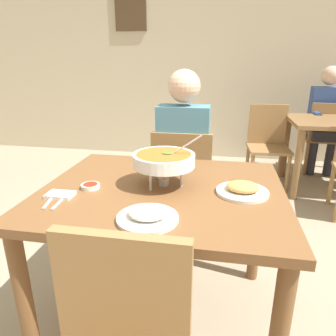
{
  "coord_description": "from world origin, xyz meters",
  "views": [
    {
      "loc": [
        0.27,
        -1.34,
        1.35
      ],
      "look_at": [
        0.0,
        0.15,
        0.83
      ],
      "focal_mm": 32.86,
      "sensor_mm": 36.0,
      "label": 1
    }
  ],
  "objects_px": {
    "chair_bg_middle": "(325,134)",
    "chair_bg_right": "(268,140)",
    "rice_plate": "(148,215)",
    "chair_diner_main": "(183,182)",
    "dining_table_main": "(163,209)",
    "curry_bowl": "(163,160)",
    "diner_main": "(184,150)",
    "sauce_dish": "(91,186)",
    "patron_bg_middle": "(326,115)",
    "appetizer_plate": "(242,189)"
  },
  "relations": [
    {
      "from": "chair_bg_middle",
      "to": "chair_bg_right",
      "type": "bearing_deg",
      "value": -149.16
    },
    {
      "from": "rice_plate",
      "to": "chair_bg_middle",
      "type": "height_order",
      "value": "chair_bg_middle"
    },
    {
      "from": "chair_diner_main",
      "to": "chair_bg_middle",
      "type": "distance_m",
      "value": 2.4
    },
    {
      "from": "dining_table_main",
      "to": "curry_bowl",
      "type": "xyz_separation_m",
      "value": [
        -0.0,
        0.03,
        0.24
      ]
    },
    {
      "from": "curry_bowl",
      "to": "rice_plate",
      "type": "height_order",
      "value": "curry_bowl"
    },
    {
      "from": "diner_main",
      "to": "sauce_dish",
      "type": "relative_size",
      "value": 14.56
    },
    {
      "from": "curry_bowl",
      "to": "patron_bg_middle",
      "type": "relative_size",
      "value": 0.25
    },
    {
      "from": "chair_diner_main",
      "to": "rice_plate",
      "type": "distance_m",
      "value": 1.13
    },
    {
      "from": "diner_main",
      "to": "chair_bg_right",
      "type": "xyz_separation_m",
      "value": [
        0.78,
        1.4,
        -0.24
      ]
    },
    {
      "from": "patron_bg_middle",
      "to": "dining_table_main",
      "type": "bearing_deg",
      "value": -119.25
    },
    {
      "from": "rice_plate",
      "to": "chair_bg_right",
      "type": "distance_m",
      "value": 2.65
    },
    {
      "from": "curry_bowl",
      "to": "dining_table_main",
      "type": "bearing_deg",
      "value": -84.21
    },
    {
      "from": "rice_plate",
      "to": "sauce_dish",
      "type": "distance_m",
      "value": 0.43
    },
    {
      "from": "chair_diner_main",
      "to": "diner_main",
      "type": "relative_size",
      "value": 0.69
    },
    {
      "from": "chair_bg_right",
      "to": "patron_bg_middle",
      "type": "bearing_deg",
      "value": 33.51
    },
    {
      "from": "rice_plate",
      "to": "curry_bowl",
      "type": "bearing_deg",
      "value": 91.37
    },
    {
      "from": "chair_diner_main",
      "to": "curry_bowl",
      "type": "bearing_deg",
      "value": -90.28
    },
    {
      "from": "diner_main",
      "to": "chair_bg_right",
      "type": "relative_size",
      "value": 1.46
    },
    {
      "from": "dining_table_main",
      "to": "curry_bowl",
      "type": "height_order",
      "value": "curry_bowl"
    },
    {
      "from": "curry_bowl",
      "to": "rice_plate",
      "type": "bearing_deg",
      "value": -88.63
    },
    {
      "from": "sauce_dish",
      "to": "patron_bg_middle",
      "type": "relative_size",
      "value": 0.07
    },
    {
      "from": "chair_diner_main",
      "to": "chair_bg_right",
      "type": "relative_size",
      "value": 1.0
    },
    {
      "from": "dining_table_main",
      "to": "appetizer_plate",
      "type": "distance_m",
      "value": 0.4
    },
    {
      "from": "curry_bowl",
      "to": "appetizer_plate",
      "type": "relative_size",
      "value": 1.39
    },
    {
      "from": "appetizer_plate",
      "to": "patron_bg_middle",
      "type": "bearing_deg",
      "value": 67.25
    },
    {
      "from": "chair_bg_middle",
      "to": "patron_bg_middle",
      "type": "distance_m",
      "value": 0.24
    },
    {
      "from": "diner_main",
      "to": "appetizer_plate",
      "type": "bearing_deg",
      "value": -64.98
    },
    {
      "from": "dining_table_main",
      "to": "patron_bg_middle",
      "type": "distance_m",
      "value": 3.06
    },
    {
      "from": "chair_bg_right",
      "to": "sauce_dish",
      "type": "bearing_deg",
      "value": -116.38
    },
    {
      "from": "chair_bg_right",
      "to": "chair_bg_middle",
      "type": "bearing_deg",
      "value": 30.84
    },
    {
      "from": "patron_bg_middle",
      "to": "rice_plate",
      "type": "bearing_deg",
      "value": -116.47
    },
    {
      "from": "curry_bowl",
      "to": "rice_plate",
      "type": "relative_size",
      "value": 1.39
    },
    {
      "from": "diner_main",
      "to": "sauce_dish",
      "type": "xyz_separation_m",
      "value": [
        -0.34,
        -0.87,
        0.04
      ]
    },
    {
      "from": "sauce_dish",
      "to": "diner_main",
      "type": "bearing_deg",
      "value": 68.62
    },
    {
      "from": "rice_plate",
      "to": "appetizer_plate",
      "type": "bearing_deg",
      "value": 41.06
    },
    {
      "from": "rice_plate",
      "to": "chair_bg_right",
      "type": "height_order",
      "value": "chair_bg_right"
    },
    {
      "from": "chair_bg_middle",
      "to": "patron_bg_middle",
      "type": "bearing_deg",
      "value": 121.52
    },
    {
      "from": "chair_diner_main",
      "to": "curry_bowl",
      "type": "relative_size",
      "value": 2.71
    },
    {
      "from": "chair_diner_main",
      "to": "patron_bg_middle",
      "type": "xyz_separation_m",
      "value": [
        1.49,
        1.9,
        0.24
      ]
    },
    {
      "from": "diner_main",
      "to": "chair_bg_middle",
      "type": "xyz_separation_m",
      "value": [
        1.52,
        1.83,
        -0.24
      ]
    },
    {
      "from": "appetizer_plate",
      "to": "curry_bowl",
      "type": "bearing_deg",
      "value": 174.57
    },
    {
      "from": "sauce_dish",
      "to": "chair_bg_right",
      "type": "bearing_deg",
      "value": 63.62
    },
    {
      "from": "dining_table_main",
      "to": "curry_bowl",
      "type": "relative_size",
      "value": 3.46
    },
    {
      "from": "chair_bg_right",
      "to": "patron_bg_middle",
      "type": "height_order",
      "value": "patron_bg_middle"
    },
    {
      "from": "dining_table_main",
      "to": "chair_bg_middle",
      "type": "xyz_separation_m",
      "value": [
        1.52,
        2.64,
        -0.15
      ]
    },
    {
      "from": "curry_bowl",
      "to": "appetizer_plate",
      "type": "height_order",
      "value": "curry_bowl"
    },
    {
      "from": "chair_diner_main",
      "to": "appetizer_plate",
      "type": "distance_m",
      "value": 0.9
    },
    {
      "from": "dining_table_main",
      "to": "patron_bg_middle",
      "type": "height_order",
      "value": "patron_bg_middle"
    },
    {
      "from": "chair_diner_main",
      "to": "chair_bg_right",
      "type": "height_order",
      "value": "same"
    },
    {
      "from": "sauce_dish",
      "to": "patron_bg_middle",
      "type": "bearing_deg",
      "value": 56.15
    }
  ]
}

